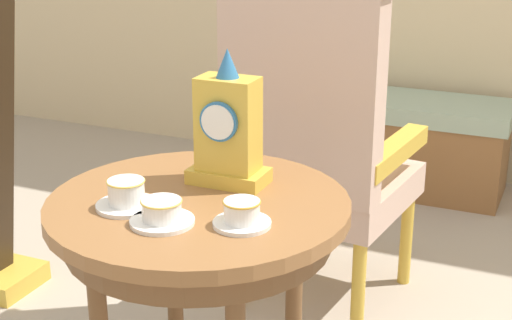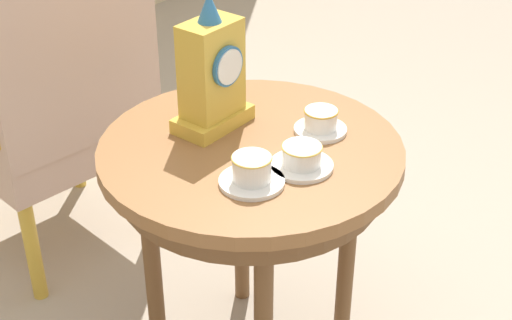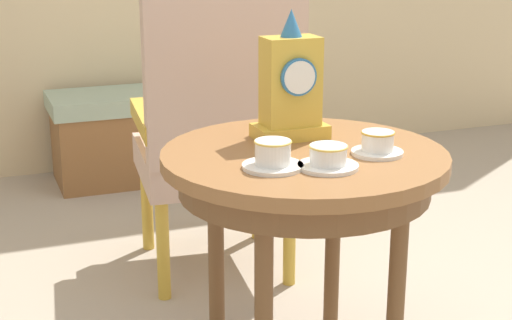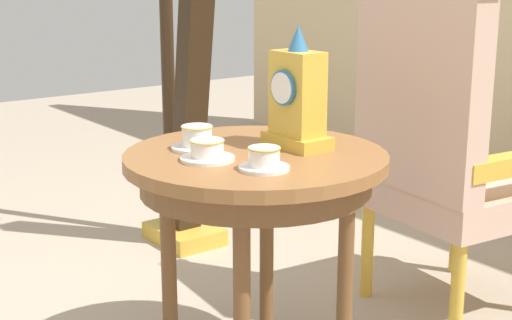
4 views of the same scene
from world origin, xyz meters
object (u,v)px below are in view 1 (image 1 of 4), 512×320
teacup_center (242,214)px  mantel_clock (228,131)px  teacup_right (162,213)px  teacup_left (127,196)px  armchair (315,143)px  window_bench (407,143)px  side_table (199,231)px

teacup_center → mantel_clock: mantel_clock is taller
mantel_clock → teacup_right: bearing=-95.2°
teacup_left → armchair: armchair is taller
teacup_right → window_bench: size_ratio=0.15×
teacup_left → side_table: bearing=39.5°
teacup_center → armchair: bearing=98.8°
side_table → mantel_clock: mantel_clock is taller
side_table → armchair: bearing=88.2°
teacup_left → teacup_center: (0.28, 0.01, -0.00)m
teacup_left → teacup_center: bearing=2.9°
mantel_clock → window_bench: bearing=88.7°
mantel_clock → armchair: size_ratio=0.29×
mantel_clock → window_bench: (0.04, 1.86, -0.59)m
teacup_right → armchair: size_ratio=0.12×
teacup_left → teacup_right: 0.13m
teacup_center → teacup_right: bearing=-159.8°
teacup_right → teacup_center: size_ratio=1.11×
mantel_clock → teacup_left: bearing=-121.6°
armchair → window_bench: (0.04, 1.24, -0.37)m
mantel_clock → window_bench: size_ratio=0.36×
side_table → mantel_clock: bearing=82.6°
side_table → window_bench: 2.03m
teacup_center → armchair: 0.86m
teacup_left → armchair: size_ratio=0.13×
side_table → teacup_left: (-0.13, -0.11, 0.11)m
armchair → window_bench: size_ratio=1.22×
teacup_right → side_table: bearing=86.8°
mantel_clock → window_bench: mantel_clock is taller
side_table → teacup_center: (0.15, -0.09, 0.11)m
teacup_right → window_bench: 2.19m
teacup_left → armchair: (0.15, 0.86, -0.11)m
mantel_clock → armchair: (0.01, 0.62, -0.22)m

